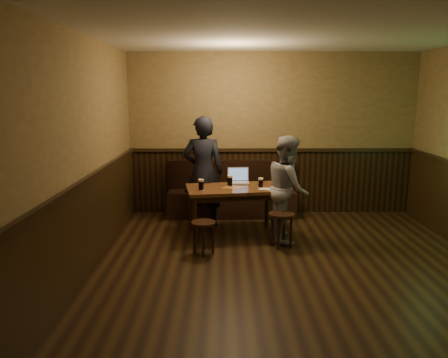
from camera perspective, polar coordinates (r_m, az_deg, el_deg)
name	(u,v)px	position (r m, az deg, el deg)	size (l,w,h in m)	color
room	(299,175)	(5.03, 9.73, 0.46)	(5.04, 6.04, 2.84)	black
bench	(232,198)	(7.62, 1.02, -2.51)	(2.20, 0.50, 0.95)	black
pub_table	(233,194)	(6.53, 1.22, -1.92)	(1.48, 0.98, 0.74)	#4E3316
stool_left	(203,228)	(5.83, -2.70, -6.44)	(0.33, 0.33, 0.44)	black
stool_right	(282,220)	(6.11, 7.53, -5.35)	(0.48, 0.48, 0.49)	black
pint_left	(201,185)	(6.31, -3.02, -0.75)	(0.10, 0.10, 0.16)	#AA1418
pint_mid	(230,181)	(6.59, 0.78, -0.21)	(0.11, 0.11, 0.16)	#AA1418
pint_right	(261,183)	(6.50, 4.81, -0.47)	(0.09, 0.09, 0.15)	#AA1418
laptop	(238,179)	(6.82, 1.88, 0.00)	(0.34, 0.28, 0.24)	silver
menu	(266,189)	(6.43, 5.57, -1.29)	(0.22, 0.15, 0.00)	silver
person_suit	(203,172)	(6.93, -2.74, 0.93)	(0.65, 0.42, 1.77)	black
person_grey	(288,188)	(6.36, 8.33, -1.21)	(0.74, 0.58, 1.53)	#939398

